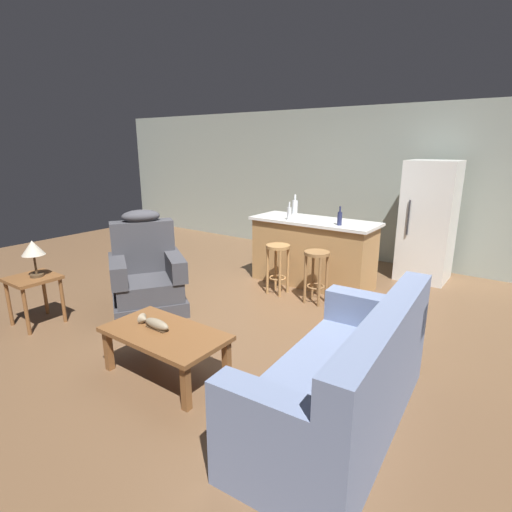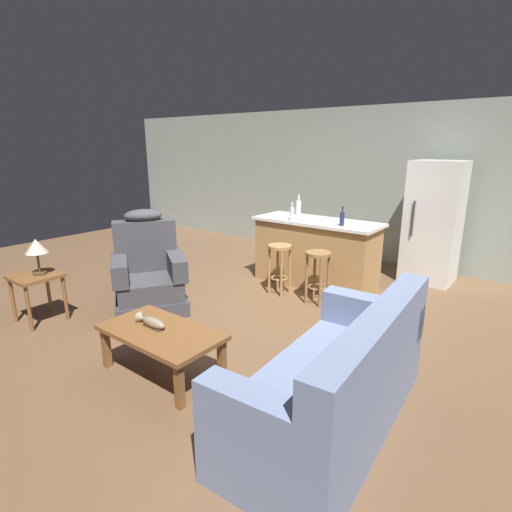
{
  "view_description": "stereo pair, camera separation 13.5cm",
  "coord_description": "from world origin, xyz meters",
  "px_view_note": "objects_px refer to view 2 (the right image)",
  "views": [
    {
      "loc": [
        2.6,
        -3.63,
        1.96
      ],
      "look_at": [
        0.04,
        -0.1,
        0.75
      ],
      "focal_mm": 28.0,
      "sensor_mm": 36.0,
      "label": 1
    },
    {
      "loc": [
        2.71,
        -3.55,
        1.96
      ],
      "look_at": [
        0.04,
        -0.1,
        0.75
      ],
      "focal_mm": 28.0,
      "sensor_mm": 36.0,
      "label": 2
    }
  ],
  "objects_px": {
    "fish_figurine": "(151,322)",
    "bottle_tall_green": "(292,213)",
    "end_table": "(37,283)",
    "bottle_wine_dark": "(298,207)",
    "kitchen_island": "(316,252)",
    "bar_stool_right": "(318,268)",
    "refrigerator": "(433,222)",
    "coffee_table": "(161,336)",
    "table_lamp": "(36,248)",
    "couch": "(337,384)",
    "recliner_near_lamp": "(148,274)",
    "bar_stool_left": "(280,260)",
    "bottle_short_amber": "(342,219)"
  },
  "relations": [
    {
      "from": "end_table",
      "to": "kitchen_island",
      "type": "relative_size",
      "value": 0.31
    },
    {
      "from": "recliner_near_lamp",
      "to": "table_lamp",
      "type": "bearing_deg",
      "value": -87.21
    },
    {
      "from": "fish_figurine",
      "to": "bar_stool_right",
      "type": "height_order",
      "value": "bar_stool_right"
    },
    {
      "from": "coffee_table",
      "to": "table_lamp",
      "type": "relative_size",
      "value": 2.68
    },
    {
      "from": "recliner_near_lamp",
      "to": "table_lamp",
      "type": "height_order",
      "value": "recliner_near_lamp"
    },
    {
      "from": "end_table",
      "to": "bar_stool_right",
      "type": "xyz_separation_m",
      "value": [
        2.25,
        2.42,
        0.01
      ]
    },
    {
      "from": "end_table",
      "to": "bottle_wine_dark",
      "type": "bearing_deg",
      "value": 67.09
    },
    {
      "from": "bottle_tall_green",
      "to": "table_lamp",
      "type": "bearing_deg",
      "value": -118.9
    },
    {
      "from": "kitchen_island",
      "to": "coffee_table",
      "type": "bearing_deg",
      "value": -87.55
    },
    {
      "from": "bar_stool_left",
      "to": "refrigerator",
      "type": "relative_size",
      "value": 0.39
    },
    {
      "from": "recliner_near_lamp",
      "to": "table_lamp",
      "type": "distance_m",
      "value": 1.26
    },
    {
      "from": "couch",
      "to": "bottle_tall_green",
      "type": "height_order",
      "value": "bottle_tall_green"
    },
    {
      "from": "couch",
      "to": "refrigerator",
      "type": "height_order",
      "value": "refrigerator"
    },
    {
      "from": "fish_figurine",
      "to": "bottle_tall_green",
      "type": "xyz_separation_m",
      "value": [
        -0.28,
        2.7,
        0.58
      ]
    },
    {
      "from": "end_table",
      "to": "bar_stool_left",
      "type": "distance_m",
      "value": 2.94
    },
    {
      "from": "couch",
      "to": "bar_stool_right",
      "type": "bearing_deg",
      "value": -60.89
    },
    {
      "from": "kitchen_island",
      "to": "bottle_tall_green",
      "type": "xyz_separation_m",
      "value": [
        -0.28,
        -0.21,
        0.57
      ]
    },
    {
      "from": "refrigerator",
      "to": "bottle_wine_dark",
      "type": "distance_m",
      "value": 1.97
    },
    {
      "from": "bar_stool_left",
      "to": "kitchen_island",
      "type": "bearing_deg",
      "value": 72.86
    },
    {
      "from": "refrigerator",
      "to": "end_table",
      "type": "bearing_deg",
      "value": -126.22
    },
    {
      "from": "recliner_near_lamp",
      "to": "refrigerator",
      "type": "bearing_deg",
      "value": 85.77
    },
    {
      "from": "recliner_near_lamp",
      "to": "end_table",
      "type": "xyz_separation_m",
      "value": [
        -0.64,
        -1.05,
        0.04
      ]
    },
    {
      "from": "kitchen_island",
      "to": "refrigerator",
      "type": "distance_m",
      "value": 1.78
    },
    {
      "from": "kitchen_island",
      "to": "bar_stool_right",
      "type": "relative_size",
      "value": 2.65
    },
    {
      "from": "couch",
      "to": "bar_stool_left",
      "type": "distance_m",
      "value": 2.7
    },
    {
      "from": "coffee_table",
      "to": "fish_figurine",
      "type": "xyz_separation_m",
      "value": [
        -0.12,
        -0.0,
        0.1
      ]
    },
    {
      "from": "end_table",
      "to": "bar_stool_right",
      "type": "distance_m",
      "value": 3.3
    },
    {
      "from": "fish_figurine",
      "to": "recliner_near_lamp",
      "type": "relative_size",
      "value": 0.28
    },
    {
      "from": "bar_stool_left",
      "to": "bottle_short_amber",
      "type": "bearing_deg",
      "value": 35.43
    },
    {
      "from": "recliner_near_lamp",
      "to": "bottle_short_amber",
      "type": "bearing_deg",
      "value": 80.93
    },
    {
      "from": "end_table",
      "to": "bottle_tall_green",
      "type": "bearing_deg",
      "value": 60.87
    },
    {
      "from": "bottle_wine_dark",
      "to": "bar_stool_right",
      "type": "bearing_deg",
      "value": -45.94
    },
    {
      "from": "table_lamp",
      "to": "bottle_short_amber",
      "type": "bearing_deg",
      "value": 51.22
    },
    {
      "from": "table_lamp",
      "to": "couch",
      "type": "bearing_deg",
      "value": 6.81
    },
    {
      "from": "fish_figurine",
      "to": "kitchen_island",
      "type": "relative_size",
      "value": 0.19
    },
    {
      "from": "kitchen_island",
      "to": "fish_figurine",
      "type": "bearing_deg",
      "value": -89.98
    },
    {
      "from": "fish_figurine",
      "to": "kitchen_island",
      "type": "distance_m",
      "value": 2.91
    },
    {
      "from": "kitchen_island",
      "to": "bottle_wine_dark",
      "type": "height_order",
      "value": "bottle_wine_dark"
    },
    {
      "from": "coffee_table",
      "to": "fish_figurine",
      "type": "height_order",
      "value": "fish_figurine"
    },
    {
      "from": "kitchen_island",
      "to": "bar_stool_right",
      "type": "xyz_separation_m",
      "value": [
        0.39,
        -0.63,
        -0.01
      ]
    },
    {
      "from": "fish_figurine",
      "to": "coffee_table",
      "type": "bearing_deg",
      "value": 1.26
    },
    {
      "from": "fish_figurine",
      "to": "refrigerator",
      "type": "bearing_deg",
      "value": 73.12
    },
    {
      "from": "coffee_table",
      "to": "bottle_tall_green",
      "type": "height_order",
      "value": "bottle_tall_green"
    },
    {
      "from": "fish_figurine",
      "to": "kitchen_island",
      "type": "bearing_deg",
      "value": 90.02
    },
    {
      "from": "end_table",
      "to": "refrigerator",
      "type": "xyz_separation_m",
      "value": [
        3.11,
        4.25,
        0.42
      ]
    },
    {
      "from": "bottle_wine_dark",
      "to": "end_table",
      "type": "bearing_deg",
      "value": -112.91
    },
    {
      "from": "recliner_near_lamp",
      "to": "bottle_short_amber",
      "type": "relative_size",
      "value": 4.81
    },
    {
      "from": "bottle_wine_dark",
      "to": "bottle_short_amber",
      "type": "bearing_deg",
      "value": -24.36
    },
    {
      "from": "bottle_wine_dark",
      "to": "couch",
      "type": "bearing_deg",
      "value": -53.37
    },
    {
      "from": "recliner_near_lamp",
      "to": "bottle_wine_dark",
      "type": "relative_size",
      "value": 4.02
    }
  ]
}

